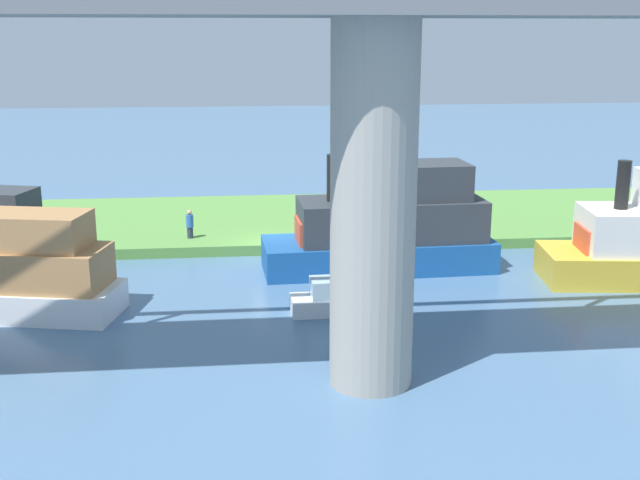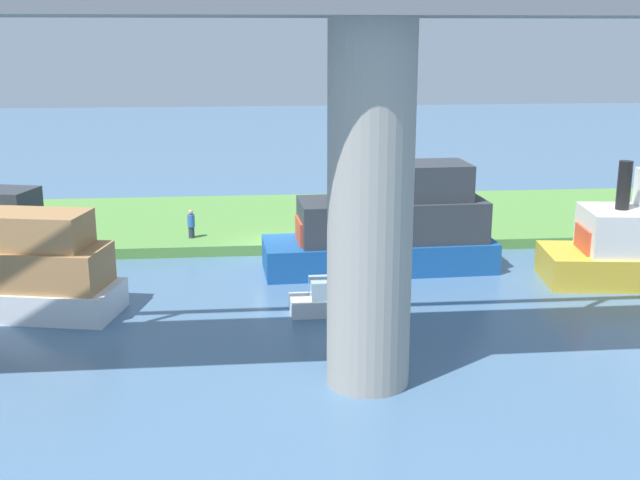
{
  "view_description": "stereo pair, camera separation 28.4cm",
  "coord_description": "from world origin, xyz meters",
  "px_view_note": "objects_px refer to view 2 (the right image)",
  "views": [
    {
      "loc": [
        1.94,
        35.83,
        10.06
      ],
      "look_at": [
        -1.34,
        5.0,
        2.0
      ],
      "focal_mm": 44.53,
      "sensor_mm": 36.0,
      "label": 1
    },
    {
      "loc": [
        1.66,
        35.86,
        10.06
      ],
      "look_at": [
        -1.34,
        5.0,
        2.0
      ],
      "focal_mm": 44.53,
      "sensor_mm": 36.0,
      "label": 2
    }
  ],
  "objects_px": {
    "motorboat_red": "(387,227)",
    "pontoon_yellow": "(339,300)",
    "person_on_bank": "(191,224)",
    "bridge_pylon": "(370,210)",
    "houseboat_blue": "(13,272)",
    "mooring_post": "(367,230)"
  },
  "relations": [
    {
      "from": "motorboat_red",
      "to": "pontoon_yellow",
      "type": "xyz_separation_m",
      "value": [
        2.74,
        5.4,
        -1.43
      ]
    },
    {
      "from": "pontoon_yellow",
      "to": "person_on_bank",
      "type": "bearing_deg",
      "value": -58.49
    },
    {
      "from": "bridge_pylon",
      "to": "houseboat_blue",
      "type": "distance_m",
      "value": 14.57
    },
    {
      "from": "houseboat_blue",
      "to": "mooring_post",
      "type": "bearing_deg",
      "value": -151.32
    },
    {
      "from": "person_on_bank",
      "to": "motorboat_red",
      "type": "bearing_deg",
      "value": 153.19
    },
    {
      "from": "person_on_bank",
      "to": "houseboat_blue",
      "type": "distance_m",
      "value": 10.6
    },
    {
      "from": "person_on_bank",
      "to": "pontoon_yellow",
      "type": "xyz_separation_m",
      "value": [
        -6.02,
        9.82,
        -0.73
      ]
    },
    {
      "from": "bridge_pylon",
      "to": "houseboat_blue",
      "type": "height_order",
      "value": "bridge_pylon"
    },
    {
      "from": "mooring_post",
      "to": "pontoon_yellow",
      "type": "xyz_separation_m",
      "value": [
        2.42,
        8.95,
        -0.44
      ]
    },
    {
      "from": "houseboat_blue",
      "to": "bridge_pylon",
      "type": "bearing_deg",
      "value": 149.02
    },
    {
      "from": "person_on_bank",
      "to": "pontoon_yellow",
      "type": "relative_size",
      "value": 0.35
    },
    {
      "from": "mooring_post",
      "to": "motorboat_red",
      "type": "bearing_deg",
      "value": 95.22
    },
    {
      "from": "mooring_post",
      "to": "motorboat_red",
      "type": "xyz_separation_m",
      "value": [
        -0.32,
        3.55,
        1.0
      ]
    },
    {
      "from": "person_on_bank",
      "to": "houseboat_blue",
      "type": "xyz_separation_m",
      "value": [
        5.96,
        8.75,
        0.36
      ]
    },
    {
      "from": "motorboat_red",
      "to": "bridge_pylon",
      "type": "bearing_deg",
      "value": 77.15
    },
    {
      "from": "houseboat_blue",
      "to": "pontoon_yellow",
      "type": "xyz_separation_m",
      "value": [
        -11.98,
        1.07,
        -1.1
      ]
    },
    {
      "from": "bridge_pylon",
      "to": "mooring_post",
      "type": "relative_size",
      "value": 12.98
    },
    {
      "from": "bridge_pylon",
      "to": "mooring_post",
      "type": "xyz_separation_m",
      "value": [
        -2.32,
        -15.13,
        -4.35
      ]
    },
    {
      "from": "mooring_post",
      "to": "person_on_bank",
      "type": "bearing_deg",
      "value": -5.93
    },
    {
      "from": "mooring_post",
      "to": "pontoon_yellow",
      "type": "distance_m",
      "value": 9.28
    },
    {
      "from": "mooring_post",
      "to": "houseboat_blue",
      "type": "bearing_deg",
      "value": 28.68
    },
    {
      "from": "bridge_pylon",
      "to": "mooring_post",
      "type": "distance_m",
      "value": 15.91
    }
  ]
}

